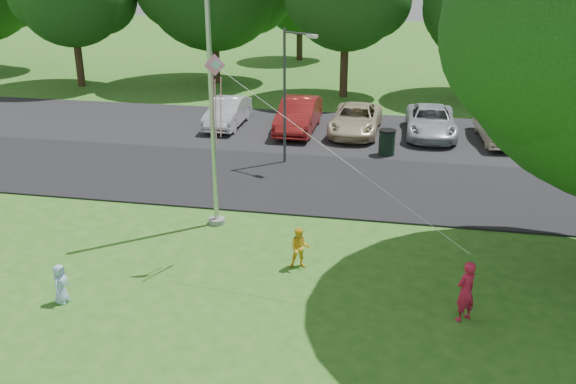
% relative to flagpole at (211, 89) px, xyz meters
% --- Properties ---
extents(ground, '(120.00, 120.00, 0.00)m').
position_rel_flagpole_xyz_m(ground, '(3.50, -5.00, -4.17)').
color(ground, '#2B661A').
rests_on(ground, ground).
extents(park_road, '(60.00, 6.00, 0.06)m').
position_rel_flagpole_xyz_m(park_road, '(3.50, 4.00, -4.14)').
color(park_road, black).
rests_on(park_road, ground).
extents(parking_strip, '(42.00, 7.00, 0.06)m').
position_rel_flagpole_xyz_m(parking_strip, '(3.50, 10.50, -4.14)').
color(parking_strip, black).
rests_on(parking_strip, ground).
extents(flagpole, '(0.50, 0.50, 10.00)m').
position_rel_flagpole_xyz_m(flagpole, '(0.00, 0.00, 0.00)').
color(flagpole, '#B7BABF').
rests_on(flagpole, ground).
extents(street_lamp, '(1.36, 0.72, 5.15)m').
position_rel_flagpole_xyz_m(street_lamp, '(1.13, 5.91, -1.07)').
color(street_lamp, '#3F3F44').
rests_on(street_lamp, ground).
extents(trash_can, '(0.69, 0.69, 1.09)m').
position_rel_flagpole_xyz_m(trash_can, '(4.79, 7.65, -3.62)').
color(trash_can, black).
rests_on(trash_can, ground).
extents(horizon_trees, '(77.46, 7.20, 7.02)m').
position_rel_flagpole_xyz_m(horizon_trees, '(7.56, 28.88, 0.14)').
color(horizon_trees, '#332316').
rests_on(horizon_trees, ground).
extents(parked_cars, '(13.68, 4.93, 1.47)m').
position_rel_flagpole_xyz_m(parked_cars, '(3.80, 10.55, -3.44)').
color(parked_cars, silver).
rests_on(parked_cars, ground).
extents(woman, '(0.64, 0.63, 1.48)m').
position_rel_flagpole_xyz_m(woman, '(7.10, -4.10, -3.43)').
color(woman, '#C41A3D').
rests_on(woman, ground).
extents(child_yellow, '(0.62, 0.52, 1.13)m').
position_rel_flagpole_xyz_m(child_yellow, '(2.99, -2.33, -3.60)').
color(child_yellow, yellow).
rests_on(child_yellow, ground).
extents(child_blue, '(0.35, 0.51, 0.99)m').
position_rel_flagpole_xyz_m(child_blue, '(-2.30, -5.13, -3.67)').
color(child_blue, '#9DBAF0').
rests_on(child_blue, ground).
extents(kite, '(6.55, 2.20, 3.85)m').
position_rel_flagpole_xyz_m(kite, '(1.03, -2.22, 0.54)').
color(kite, pink).
rests_on(kite, ground).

